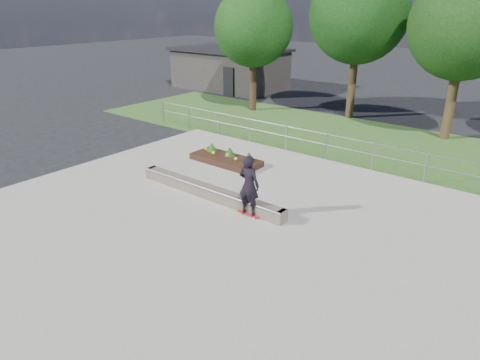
% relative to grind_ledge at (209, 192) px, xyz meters
% --- Properties ---
extents(ground, '(120.00, 120.00, 0.00)m').
position_rel_grind_ledge_xyz_m(ground, '(1.23, -1.61, -0.26)').
color(ground, black).
rests_on(ground, ground).
extents(grass_verge, '(30.00, 8.00, 0.02)m').
position_rel_grind_ledge_xyz_m(grass_verge, '(1.23, 9.39, -0.25)').
color(grass_verge, '#315522').
rests_on(grass_verge, ground).
extents(concrete_slab, '(15.00, 15.00, 0.06)m').
position_rel_grind_ledge_xyz_m(concrete_slab, '(1.23, -1.61, -0.23)').
color(concrete_slab, gray).
rests_on(concrete_slab, ground).
extents(fence, '(20.06, 0.06, 1.20)m').
position_rel_grind_ledge_xyz_m(fence, '(1.23, 5.89, 0.51)').
color(fence, gray).
rests_on(fence, ground).
extents(building, '(8.40, 5.40, 3.00)m').
position_rel_grind_ledge_xyz_m(building, '(-12.77, 16.38, 1.25)').
color(building, '#2A2826').
rests_on(building, ground).
extents(tree_far_left, '(4.55, 4.55, 7.15)m').
position_rel_grind_ledge_xyz_m(tree_far_left, '(-6.77, 11.39, 4.59)').
color(tree_far_left, black).
rests_on(tree_far_left, ground).
extents(tree_mid_left, '(5.25, 5.25, 8.25)m').
position_rel_grind_ledge_xyz_m(tree_mid_left, '(-1.27, 13.39, 5.34)').
color(tree_mid_left, black).
rests_on(tree_mid_left, ground).
extents(tree_mid_right, '(4.90, 4.90, 7.70)m').
position_rel_grind_ledge_xyz_m(tree_mid_right, '(4.23, 12.39, 4.97)').
color(tree_mid_right, '#362515').
rests_on(tree_mid_right, ground).
extents(grind_ledge, '(6.00, 0.44, 0.43)m').
position_rel_grind_ledge_xyz_m(grind_ledge, '(0.00, 0.00, 0.00)').
color(grind_ledge, brown).
rests_on(grind_ledge, concrete_slab).
extents(planter_bed, '(3.00, 1.20, 0.61)m').
position_rel_grind_ledge_xyz_m(planter_bed, '(-1.77, 3.00, -0.02)').
color(planter_bed, black).
rests_on(planter_bed, concrete_slab).
extents(skateboarder, '(0.80, 0.51, 1.96)m').
position_rel_grind_ledge_xyz_m(skateboarder, '(1.85, -0.21, 0.81)').
color(skateboarder, silver).
rests_on(skateboarder, concrete_slab).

